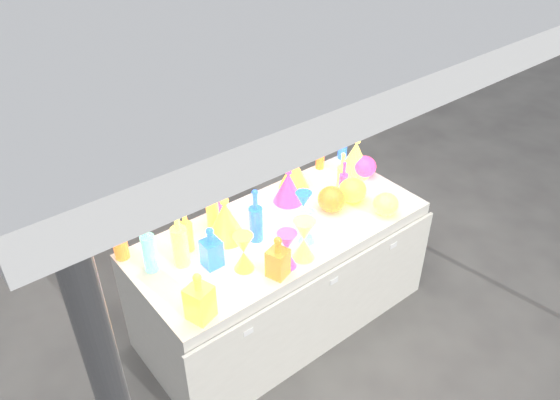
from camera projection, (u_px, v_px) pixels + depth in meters
ground at (280, 315)px, 3.68m from camera, size 80.00×80.00×0.00m
display_table at (281, 275)px, 3.46m from camera, size 1.84×0.83×0.75m
cardboard_box_closed at (103, 175)px, 4.71m from camera, size 0.66×0.52×0.44m
cardboard_box_flat at (111, 146)px, 5.52m from camera, size 0.79×0.57×0.07m
bottle_0 at (186, 229)px, 3.01m from camera, size 0.09×0.09×0.28m
bottle_2 at (117, 231)px, 2.93m from camera, size 0.09×0.09×0.37m
bottle_3 at (216, 196)px, 3.29m from camera, size 0.08×0.08×0.27m
bottle_4 at (179, 236)px, 2.88m from camera, size 0.09×0.09×0.38m
bottle_5 at (148, 244)px, 2.85m from camera, size 0.09×0.09×0.35m
bottle_6 at (212, 207)px, 3.18m from camera, size 0.07×0.07×0.28m
bottle_7 at (256, 215)px, 3.06m from camera, size 0.11×0.11×0.34m
decanter_0 at (199, 296)px, 2.59m from camera, size 0.14×0.14×0.28m
decanter_1 at (278, 256)px, 2.84m from camera, size 0.13×0.13×0.25m
decanter_2 at (211, 247)px, 2.91m from camera, size 0.10×0.10×0.25m
hourglass_1 at (287, 250)px, 2.91m from camera, size 0.14×0.14×0.22m
hourglass_2 at (304, 239)px, 2.96m from camera, size 0.15×0.15×0.25m
hourglass_3 at (307, 227)px, 3.09m from camera, size 0.10×0.10×0.20m
hourglass_4 at (244, 252)px, 2.89m from camera, size 0.14×0.14×0.22m
hourglass_5 at (303, 207)px, 3.25m from camera, size 0.10×0.10×0.20m
globe_0 at (353, 191)px, 3.44m from camera, size 0.23×0.23×0.14m
globe_1 at (386, 205)px, 3.33m from camera, size 0.20×0.20×0.13m
globe_2 at (332, 200)px, 3.36m from camera, size 0.19×0.19×0.14m
globe_3 at (364, 168)px, 3.69m from camera, size 0.21×0.21×0.13m
lampshade_0 at (226, 219)px, 3.10m from camera, size 0.25×0.25×0.27m
lampshade_1 at (294, 172)px, 3.54m from camera, size 0.24×0.24×0.24m
lampshade_2 at (288, 186)px, 3.41m from camera, size 0.22×0.22×0.23m
lampshade_3 at (356, 157)px, 3.68m from camera, size 0.29×0.29×0.26m
bottle_8 at (343, 140)px, 3.84m from camera, size 0.08×0.08×0.29m
bottle_9 at (320, 152)px, 3.73m from camera, size 0.08×0.08×0.26m
bottle_10 at (344, 179)px, 3.46m from camera, size 0.06×0.06×0.25m
bottle_11 at (342, 173)px, 3.48m from camera, size 0.08×0.08×0.29m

